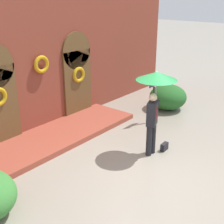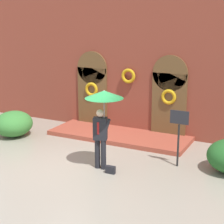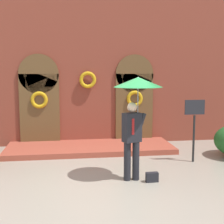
{
  "view_description": "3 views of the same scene",
  "coord_description": "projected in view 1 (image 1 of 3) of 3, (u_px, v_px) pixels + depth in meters",
  "views": [
    {
      "loc": [
        -6.02,
        -3.87,
        4.32
      ],
      "look_at": [
        0.37,
        1.32,
        1.12
      ],
      "focal_mm": 50.0,
      "sensor_mm": 36.0,
      "label": 1
    },
    {
      "loc": [
        5.69,
        -8.85,
        4.39
      ],
      "look_at": [
        0.56,
        1.36,
        1.44
      ],
      "focal_mm": 60.0,
      "sensor_mm": 36.0,
      "label": 2
    },
    {
      "loc": [
        -0.67,
        -6.57,
        2.5
      ],
      "look_at": [
        0.43,
        1.14,
        1.47
      ],
      "focal_mm": 50.0,
      "sensor_mm": 36.0,
      "label": 3
    }
  ],
  "objects": [
    {
      "name": "handbag",
      "position": [
        164.0,
        147.0,
        9.03
      ],
      "size": [
        0.28,
        0.13,
        0.22
      ],
      "primitive_type": "cube",
      "rotation": [
        0.0,
        0.0,
        0.03
      ],
      "color": "black",
      "rests_on": "ground"
    },
    {
      "name": "person_with_umbrella",
      "position": [
        155.0,
        89.0,
        8.25
      ],
      "size": [
        1.1,
        1.1,
        2.36
      ],
      "color": "black",
      "rests_on": "ground"
    },
    {
      "name": "shrub_right",
      "position": [
        168.0,
        97.0,
        12.1
      ],
      "size": [
        1.46,
        1.43,
        0.96
      ],
      "primitive_type": "ellipsoid",
      "color": "#235B23",
      "rests_on": "ground"
    },
    {
      "name": "ground_plane",
      "position": [
        142.0,
        167.0,
        8.2
      ],
      "size": [
        80.0,
        80.0,
        0.0
      ],
      "primitive_type": "plane",
      "color": "gray"
    },
    {
      "name": "building_facade",
      "position": [
        34.0,
        48.0,
        9.67
      ],
      "size": [
        14.0,
        2.3,
        5.6
      ],
      "color": "brown",
      "rests_on": "ground"
    },
    {
      "name": "sign_post",
      "position": [
        154.0,
        91.0,
        10.58
      ],
      "size": [
        0.56,
        0.06,
        1.72
      ],
      "color": "black",
      "rests_on": "ground"
    }
  ]
}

